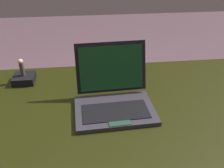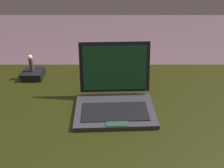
{
  "view_description": "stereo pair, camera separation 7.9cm",
  "coord_description": "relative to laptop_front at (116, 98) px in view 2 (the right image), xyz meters",
  "views": [
    {
      "loc": [
        -0.09,
        -0.69,
        1.24
      ],
      "look_at": [
        -0.01,
        -0.01,
        0.84
      ],
      "focal_mm": 38.91,
      "sensor_mm": 36.0,
      "label": 1
    },
    {
      "loc": [
        -0.01,
        -0.69,
        1.24
      ],
      "look_at": [
        -0.01,
        -0.01,
        0.84
      ],
      "focal_mm": 38.91,
      "sensor_mm": 36.0,
      "label": 2
    }
  ],
  "objects": [
    {
      "name": "figurine_stand",
      "position": [
        -0.36,
        0.23,
        -0.03
      ],
      "size": [
        0.09,
        0.09,
        0.03
      ],
      "primitive_type": "cube",
      "color": "black",
      "rests_on": "desk"
    },
    {
      "name": "desk",
      "position": [
        -0.0,
        -0.03,
        -0.12
      ],
      "size": [
        1.43,
        0.78,
        0.71
      ],
      "color": "black",
      "rests_on": "ground"
    },
    {
      "name": "laptop_front",
      "position": [
        0.0,
        0.0,
        0.0
      ],
      "size": [
        0.29,
        0.26,
        0.21
      ],
      "color": "#28252C",
      "rests_on": "desk"
    },
    {
      "name": "figurine",
      "position": [
        -0.36,
        0.23,
        0.03
      ],
      "size": [
        0.02,
        0.02,
        0.08
      ],
      "color": "#373030",
      "rests_on": "figurine_stand"
    }
  ]
}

